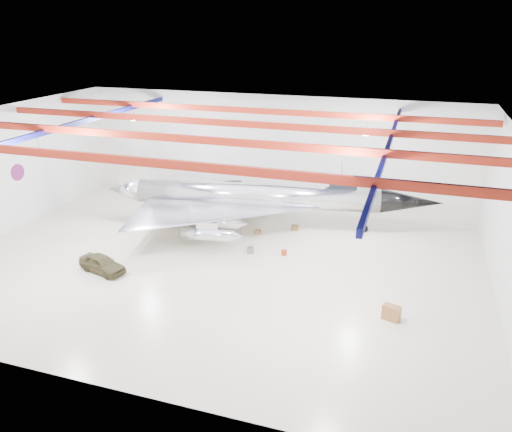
% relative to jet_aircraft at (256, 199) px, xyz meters
% --- Properties ---
extents(floor, '(40.00, 40.00, 0.00)m').
position_rel_jet_aircraft_xyz_m(floor, '(-0.54, -8.06, -2.71)').
color(floor, beige).
rests_on(floor, ground).
extents(wall_back, '(40.00, 0.00, 40.00)m').
position_rel_jet_aircraft_xyz_m(wall_back, '(-0.54, 6.94, 2.79)').
color(wall_back, silver).
rests_on(wall_back, floor).
extents(wall_right, '(0.00, 30.00, 30.00)m').
position_rel_jet_aircraft_xyz_m(wall_right, '(19.46, -8.06, 2.79)').
color(wall_right, silver).
rests_on(wall_right, floor).
extents(ceiling, '(40.00, 40.00, 0.00)m').
position_rel_jet_aircraft_xyz_m(ceiling, '(-0.54, -8.06, 8.29)').
color(ceiling, '#0A0F38').
rests_on(ceiling, wall_back).
extents(ceiling_structure, '(39.50, 29.50, 1.08)m').
position_rel_jet_aircraft_xyz_m(ceiling_structure, '(-0.54, -8.06, 7.61)').
color(ceiling_structure, maroon).
rests_on(ceiling_structure, ceiling).
extents(wall_roundel, '(0.10, 1.50, 1.50)m').
position_rel_jet_aircraft_xyz_m(wall_roundel, '(-20.48, -6.06, 2.29)').
color(wall_roundel, '#B21414').
rests_on(wall_roundel, wall_left).
extents(jet_aircraft, '(30.19, 20.12, 8.28)m').
position_rel_jet_aircraft_xyz_m(jet_aircraft, '(0.00, 0.00, 0.00)').
color(jet_aircraft, silver).
rests_on(jet_aircraft, floor).
extents(jeep, '(4.21, 2.57, 1.34)m').
position_rel_jet_aircraft_xyz_m(jeep, '(-8.22, -12.07, -2.04)').
color(jeep, '#3E391F').
rests_on(jeep, floor).
extents(desk, '(1.21, 0.86, 1.01)m').
position_rel_jet_aircraft_xyz_m(desk, '(12.85, -12.08, -2.21)').
color(desk, brown).
rests_on(desk, floor).
extents(toolbox_red, '(0.48, 0.41, 0.29)m').
position_rel_jet_aircraft_xyz_m(toolbox_red, '(-4.00, 1.13, -2.57)').
color(toolbox_red, '#A12D10').
rests_on(toolbox_red, floor).
extents(engine_drum, '(0.60, 0.60, 0.49)m').
position_rel_jet_aircraft_xyz_m(engine_drum, '(1.30, -5.55, -2.47)').
color(engine_drum, '#59595B').
rests_on(engine_drum, floor).
extents(parts_bin, '(0.61, 0.50, 0.41)m').
position_rel_jet_aircraft_xyz_m(parts_bin, '(3.55, 0.36, -2.51)').
color(parts_bin, olive).
rests_on(parts_bin, floor).
extents(crate_small, '(0.41, 0.36, 0.24)m').
position_rel_jet_aircraft_xyz_m(crate_small, '(-5.23, -2.09, -2.60)').
color(crate_small, '#59595B').
rests_on(crate_small, floor).
extents(tool_chest, '(0.58, 0.58, 0.40)m').
position_rel_jet_aircraft_xyz_m(tool_chest, '(4.00, -5.06, -2.51)').
color(tool_chest, '#A12D10').
rests_on(tool_chest, floor).
extents(oil_barrel, '(0.54, 0.44, 0.37)m').
position_rel_jet_aircraft_xyz_m(oil_barrel, '(0.66, -1.61, -2.53)').
color(oil_barrel, olive).
rests_on(oil_barrel, floor).
extents(spares_box, '(0.45, 0.45, 0.32)m').
position_rel_jet_aircraft_xyz_m(spares_box, '(-0.22, 2.84, -2.56)').
color(spares_box, '#59595B').
rests_on(spares_box, floor).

